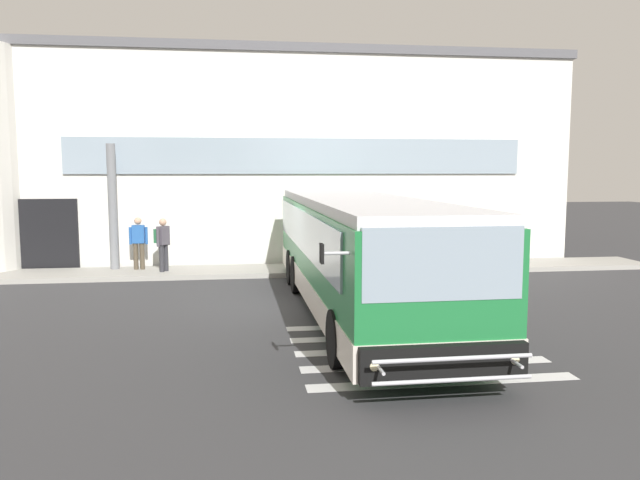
{
  "coord_description": "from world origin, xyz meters",
  "views": [
    {
      "loc": [
        -1.24,
        -15.09,
        3.34
      ],
      "look_at": [
        0.96,
        0.91,
        1.5
      ],
      "focal_mm": 34.72,
      "sensor_mm": 36.0,
      "label": 1
    }
  ],
  "objects_px": {
    "entry_support_column": "(113,207)",
    "bus_main_foreground": "(359,256)",
    "passenger_near_column": "(139,241)",
    "passenger_by_doorway": "(163,241)"
  },
  "relations": [
    {
      "from": "passenger_near_column",
      "to": "passenger_by_doorway",
      "type": "bearing_deg",
      "value": -32.15
    },
    {
      "from": "bus_main_foreground",
      "to": "passenger_near_column",
      "type": "bearing_deg",
      "value": 133.29
    },
    {
      "from": "passenger_near_column",
      "to": "passenger_by_doorway",
      "type": "height_order",
      "value": "same"
    },
    {
      "from": "entry_support_column",
      "to": "bus_main_foreground",
      "type": "relative_size",
      "value": 0.33
    },
    {
      "from": "bus_main_foreground",
      "to": "passenger_by_doorway",
      "type": "xyz_separation_m",
      "value": [
        -5.12,
        5.79,
        -0.22
      ]
    },
    {
      "from": "bus_main_foreground",
      "to": "passenger_near_column",
      "type": "relative_size",
      "value": 7.2
    },
    {
      "from": "passenger_near_column",
      "to": "bus_main_foreground",
      "type": "bearing_deg",
      "value": -46.71
    },
    {
      "from": "entry_support_column",
      "to": "passenger_near_column",
      "type": "height_order",
      "value": "entry_support_column"
    },
    {
      "from": "bus_main_foreground",
      "to": "passenger_by_doorway",
      "type": "height_order",
      "value": "bus_main_foreground"
    },
    {
      "from": "entry_support_column",
      "to": "passenger_near_column",
      "type": "distance_m",
      "value": 1.36
    }
  ]
}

